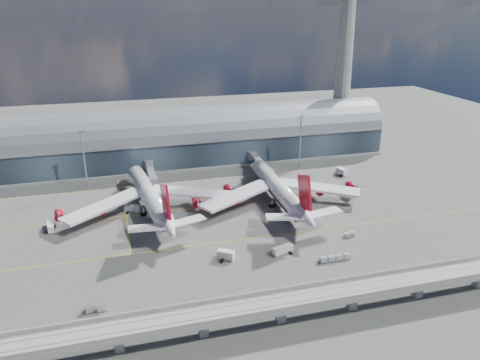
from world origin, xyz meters
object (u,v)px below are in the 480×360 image
object	(u,v)px
control_tower	(345,52)
service_truck_5	(132,208)
floodlight_mast_left	(84,158)
service_truck_1	(226,255)
service_truck_3	(346,190)
airliner_right	(279,190)
cargo_train_0	(96,308)
cargo_train_1	(335,258)
cargo_train_2	(350,235)
service_truck_0	(51,227)
service_truck_2	(283,250)
airliner_left	(150,197)
floodlight_mast_right	(300,141)
service_truck_4	(342,172)

from	to	relation	value
control_tower	service_truck_5	world-z (taller)	control_tower
floodlight_mast_left	service_truck_5	size ratio (longest dim) A/B	4.25
service_truck_1	service_truck_3	xyz separation A→B (m)	(62.67, 39.95, -0.07)
floodlight_mast_left	service_truck_5	world-z (taller)	floodlight_mast_left
airliner_right	cargo_train_0	bearing A→B (deg)	-141.50
control_tower	cargo_train_1	world-z (taller)	control_tower
control_tower	cargo_train_1	size ratio (longest dim) A/B	9.75
cargo_train_0	cargo_train_2	world-z (taller)	cargo_train_0
service_truck_5	cargo_train_2	world-z (taller)	service_truck_5
service_truck_0	cargo_train_1	size ratio (longest dim) A/B	0.65
service_truck_1	service_truck_5	size ratio (longest dim) A/B	0.95
service_truck_0	cargo_train_2	world-z (taller)	service_truck_0
service_truck_5	service_truck_2	bearing A→B (deg)	-111.34
service_truck_3	cargo_train_1	size ratio (longest dim) A/B	0.58
airliner_left	floodlight_mast_left	bearing A→B (deg)	118.75
service_truck_0	service_truck_1	world-z (taller)	service_truck_1
airliner_right	cargo_train_0	xyz separation A→B (m)	(-70.22, -53.29, -4.96)
airliner_right	service_truck_3	distance (m)	32.26
floodlight_mast_right	service_truck_4	world-z (taller)	floodlight_mast_right
airliner_right	cargo_train_0	distance (m)	88.29
floodlight_mast_left	airliner_left	distance (m)	42.82
control_tower	service_truck_4	size ratio (longest dim) A/B	16.87
service_truck_0	cargo_train_2	distance (m)	105.65
cargo_train_1	service_truck_4	bearing A→B (deg)	-27.80
airliner_left	service_truck_1	size ratio (longest dim) A/B	12.76
control_tower	cargo_train_2	xyz separation A→B (m)	(-46.02, -101.05, -50.85)
service_truck_2	service_truck_3	bearing A→B (deg)	-64.08
service_truck_0	service_truck_4	xyz separation A→B (m)	(126.43, 24.45, 0.23)
cargo_train_0	service_truck_5	bearing A→B (deg)	-21.16
service_truck_1	floodlight_mast_right	bearing A→B (deg)	-3.23
service_truck_4	cargo_train_2	xyz separation A→B (m)	(-26.00, -57.23, -0.85)
control_tower	service_truck_3	distance (m)	86.56
floodlight_mast_left	service_truck_4	world-z (taller)	floodlight_mast_left
airliner_left	service_truck_5	size ratio (longest dim) A/B	12.10
floodlight_mast_right	airliner_right	size ratio (longest dim) A/B	0.35
floodlight_mast_right	cargo_train_2	distance (m)	74.98
airliner_left	airliner_right	bearing A→B (deg)	-12.85
service_truck_3	airliner_left	bearing A→B (deg)	-145.55
service_truck_5	control_tower	bearing A→B (deg)	-38.87
floodlight_mast_right	cargo_train_1	size ratio (longest dim) A/B	2.43
airliner_left	service_truck_4	size ratio (longest dim) A/B	11.98
airliner_right	service_truck_5	distance (m)	58.14
service_truck_3	cargo_train_2	size ratio (longest dim) A/B	1.32
airliner_right	service_truck_4	world-z (taller)	airliner_right
floodlight_mast_left	service_truck_2	xyz separation A→B (m)	(62.48, -77.75, -12.28)
service_truck_5	cargo_train_2	bearing A→B (deg)	-95.76
floodlight_mast_left	airliner_left	world-z (taller)	floodlight_mast_left
control_tower	service_truck_0	world-z (taller)	control_tower
service_truck_2	cargo_train_2	distance (m)	26.92
service_truck_3	airliner_right	bearing A→B (deg)	-138.17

